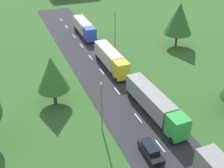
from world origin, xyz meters
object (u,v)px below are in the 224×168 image
(tree_oak, at_px, (52,74))
(tree_pine, at_px, (179,18))
(car_third, at_px, (151,151))
(truck_fourth, at_px, (84,27))
(lamppost_third, at_px, (115,29))
(truck_second, at_px, (155,103))
(lamppost_second, at_px, (102,105))
(truck_third, at_px, (111,58))

(tree_oak, bearing_deg, tree_pine, 22.12)
(car_third, xyz_separation_m, tree_pine, (21.95, 28.19, 5.66))
(truck_fourth, xyz_separation_m, car_third, (-4.64, -42.45, -1.24))
(car_third, bearing_deg, tree_pine, 52.09)
(lamppost_third, distance_m, tree_oak, 22.45)
(truck_second, bearing_deg, car_third, -121.95)
(truck_fourth, bearing_deg, lamppost_third, -73.31)
(truck_second, xyz_separation_m, lamppost_second, (-8.40, -0.44, 2.20))
(tree_oak, bearing_deg, lamppost_second, -63.01)
(lamppost_second, height_order, tree_oak, tree_oak)
(truck_fourth, height_order, car_third, truck_fourth)
(truck_second, bearing_deg, lamppost_third, 81.52)
(car_third, relative_size, lamppost_second, 0.58)
(truck_fourth, height_order, lamppost_third, lamppost_third)
(lamppost_third, relative_size, tree_oak, 1.13)
(tree_pine, bearing_deg, lamppost_third, 168.51)
(truck_third, bearing_deg, truck_second, -88.81)
(car_third, bearing_deg, truck_third, 79.95)
(truck_second, distance_m, lamppost_second, 8.69)
(truck_second, distance_m, car_third, 8.65)
(tree_pine, bearing_deg, car_third, -127.91)
(truck_third, bearing_deg, car_third, -100.05)
(truck_third, relative_size, lamppost_third, 1.34)
(truck_second, height_order, lamppost_second, lamppost_second)
(truck_second, relative_size, truck_third, 1.14)
(tree_oak, bearing_deg, truck_fourth, 63.79)
(lamppost_third, bearing_deg, tree_oak, -137.43)
(car_third, relative_size, lamppost_third, 0.49)
(car_third, relative_size, tree_oak, 0.55)
(truck_third, relative_size, car_third, 2.75)
(lamppost_second, relative_size, lamppost_third, 0.83)
(truck_second, xyz_separation_m, tree_pine, (17.43, 20.93, 4.39))
(car_third, distance_m, lamppost_second, 8.58)
(truck_third, bearing_deg, lamppost_third, 62.24)
(truck_second, height_order, truck_third, same)
(truck_fourth, height_order, lamppost_second, lamppost_second)
(truck_fourth, relative_size, tree_pine, 1.23)
(car_third, xyz_separation_m, lamppost_second, (-3.87, 6.82, 3.47))
(lamppost_third, bearing_deg, car_third, -104.59)
(truck_fourth, relative_size, car_third, 2.72)
(lamppost_second, bearing_deg, tree_pine, 39.61)
(truck_fourth, xyz_separation_m, lamppost_third, (3.43, -11.43, 3.00))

